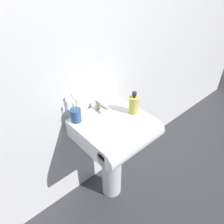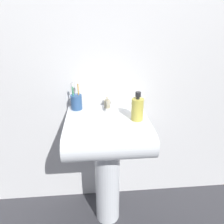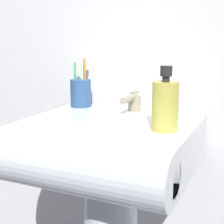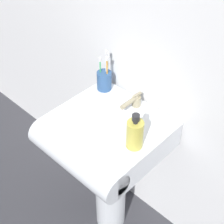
# 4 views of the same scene
# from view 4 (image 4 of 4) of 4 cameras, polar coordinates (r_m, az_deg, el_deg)

# --- Properties ---
(ground_plane) EXTENTS (6.00, 6.00, 0.00)m
(ground_plane) POSITION_cam_4_polar(r_m,az_deg,el_deg) (2.21, -0.22, -17.29)
(ground_plane) COLOR #38383D
(ground_plane) RESTS_ON ground
(wall_back) EXTENTS (5.00, 0.05, 2.40)m
(wall_back) POSITION_cam_4_polar(r_m,az_deg,el_deg) (1.52, 6.73, 14.00)
(wall_back) COLOR white
(wall_back) RESTS_ON ground
(sink_pedestal) EXTENTS (0.17, 0.17, 0.68)m
(sink_pedestal) POSITION_cam_4_polar(r_m,az_deg,el_deg) (1.93, -0.24, -12.02)
(sink_pedestal) COLOR white
(sink_pedestal) RESTS_ON ground
(sink_basin) EXTENTS (0.50, 0.50, 0.14)m
(sink_basin) POSITION_cam_4_polar(r_m,az_deg,el_deg) (1.59, -1.60, -4.29)
(sink_basin) COLOR white
(sink_basin) RESTS_ON sink_pedestal
(faucet) EXTENTS (0.04, 0.13, 0.07)m
(faucet) POSITION_cam_4_polar(r_m,az_deg,el_deg) (1.62, 3.69, 1.78)
(faucet) COLOR tan
(faucet) RESTS_ON sink_basin
(toothbrush_cup) EXTENTS (0.07, 0.07, 0.22)m
(toothbrush_cup) POSITION_cam_4_polar(r_m,az_deg,el_deg) (1.73, -1.29, 5.33)
(toothbrush_cup) COLOR #2D5184
(toothbrush_cup) RESTS_ON sink_basin
(soap_bottle) EXTENTS (0.07, 0.07, 0.17)m
(soap_bottle) POSITION_cam_4_polar(r_m,az_deg,el_deg) (1.41, 3.82, -3.62)
(soap_bottle) COLOR gold
(soap_bottle) RESTS_ON sink_basin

